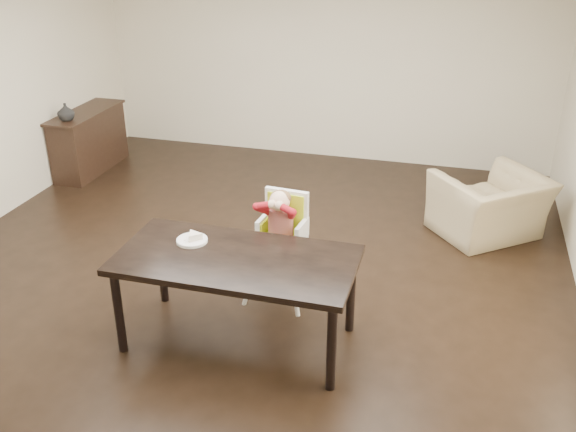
# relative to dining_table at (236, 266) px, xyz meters

# --- Properties ---
(ground) EXTENTS (7.00, 7.00, 0.00)m
(ground) POSITION_rel_dining_table_xyz_m (-0.31, 0.84, -0.67)
(ground) COLOR black
(ground) RESTS_ON ground
(room_walls) EXTENTS (6.02, 7.02, 2.71)m
(room_walls) POSITION_rel_dining_table_xyz_m (-0.31, 0.84, 1.18)
(room_walls) COLOR beige
(room_walls) RESTS_ON ground
(dining_table) EXTENTS (1.80, 0.90, 0.75)m
(dining_table) POSITION_rel_dining_table_xyz_m (0.00, 0.00, 0.00)
(dining_table) COLOR black
(dining_table) RESTS_ON ground
(high_chair) EXTENTS (0.46, 0.46, 1.01)m
(high_chair) POSITION_rel_dining_table_xyz_m (0.14, 0.74, 0.04)
(high_chair) COLOR white
(high_chair) RESTS_ON ground
(plate) EXTENTS (0.31, 0.31, 0.07)m
(plate) POSITION_rel_dining_table_xyz_m (-0.41, 0.15, 0.10)
(plate) COLOR white
(plate) RESTS_ON dining_table
(armchair) EXTENTS (1.20, 1.15, 0.89)m
(armchair) POSITION_rel_dining_table_xyz_m (1.89, 2.43, -0.23)
(armchair) COLOR tan
(armchair) RESTS_ON ground
(sideboard) EXTENTS (0.44, 1.26, 0.79)m
(sideboard) POSITION_rel_dining_table_xyz_m (-3.09, 2.98, -0.27)
(sideboard) COLOR black
(sideboard) RESTS_ON ground
(vase) EXTENTS (0.25, 0.26, 0.20)m
(vase) POSITION_rel_dining_table_xyz_m (-3.09, 2.58, 0.22)
(vase) COLOR #99999E
(vase) RESTS_ON sideboard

